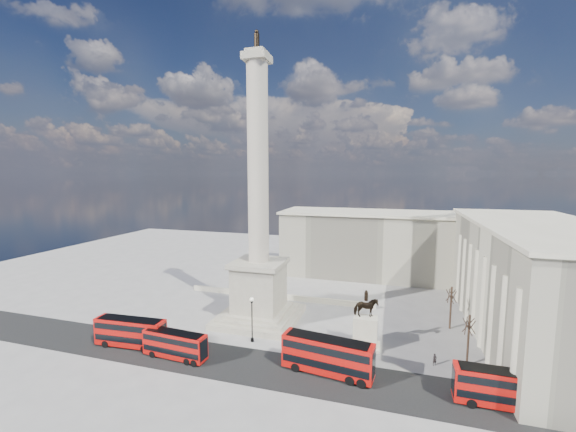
# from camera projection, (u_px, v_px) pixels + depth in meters

# --- Properties ---
(ground) EXTENTS (180.00, 180.00, 0.00)m
(ground) POSITION_uv_depth(u_px,v_px,m) (249.00, 331.00, 59.22)
(ground) COLOR #9D9994
(ground) RESTS_ON ground
(asphalt_road) EXTENTS (120.00, 9.00, 0.01)m
(asphalt_road) POSITION_uv_depth(u_px,v_px,m) (254.00, 366.00, 48.29)
(asphalt_road) COLOR black
(asphalt_road) RESTS_ON ground
(nelsons_column) EXTENTS (14.00, 14.00, 49.85)m
(nelsons_column) POSITION_uv_depth(u_px,v_px,m) (259.00, 249.00, 62.45)
(nelsons_column) COLOR #AEA791
(nelsons_column) RESTS_ON ground
(balustrade_wall) EXTENTS (40.00, 0.60, 1.10)m
(balustrade_wall) POSITION_uv_depth(u_px,v_px,m) (278.00, 296.00, 74.39)
(balustrade_wall) COLOR beige
(balustrade_wall) RESTS_ON ground
(building_east) EXTENTS (19.00, 46.00, 18.60)m
(building_east) POSITION_uv_depth(u_px,v_px,m) (540.00, 283.00, 54.91)
(building_east) COLOR beige
(building_east) RESTS_ON ground
(building_northeast) EXTENTS (51.00, 17.00, 16.60)m
(building_northeast) POSITION_uv_depth(u_px,v_px,m) (381.00, 244.00, 90.66)
(building_northeast) COLOR beige
(building_northeast) RESTS_ON ground
(red_bus_a) EXTENTS (11.08, 3.19, 4.44)m
(red_bus_a) POSITION_uv_depth(u_px,v_px,m) (131.00, 332.00, 53.50)
(red_bus_a) COLOR red
(red_bus_a) RESTS_ON ground
(red_bus_b) EXTENTS (9.76, 2.85, 3.91)m
(red_bus_b) POSITION_uv_depth(u_px,v_px,m) (175.00, 344.00, 50.19)
(red_bus_b) COLOR red
(red_bus_b) RESTS_ON ground
(red_bus_c) EXTENTS (12.31, 4.34, 4.89)m
(red_bus_c) POSITION_uv_depth(u_px,v_px,m) (328.00, 356.00, 46.13)
(red_bus_c) COLOR red
(red_bus_c) RESTS_ON ground
(red_bus_d) EXTENTS (10.76, 2.60, 4.36)m
(red_bus_d) POSITION_uv_depth(u_px,v_px,m) (506.00, 389.00, 39.42)
(red_bus_d) COLOR red
(red_bus_d) RESTS_ON ground
(victorian_lamp) EXTENTS (0.62, 0.62, 7.20)m
(victorian_lamp) POSITION_uv_depth(u_px,v_px,m) (252.00, 316.00, 54.90)
(victorian_lamp) COLOR black
(victorian_lamp) RESTS_ON ground
(equestrian_statue) EXTENTS (4.36, 3.27, 8.99)m
(equestrian_statue) POSITION_uv_depth(u_px,v_px,m) (365.00, 327.00, 53.19)
(equestrian_statue) COLOR beige
(equestrian_statue) RESTS_ON ground
(bare_tree_near) EXTENTS (1.73, 1.73, 7.58)m
(bare_tree_near) POSITION_uv_depth(u_px,v_px,m) (469.00, 324.00, 47.82)
(bare_tree_near) COLOR #332319
(bare_tree_near) RESTS_ON ground
(bare_tree_mid) EXTENTS (2.01, 2.01, 7.63)m
(bare_tree_mid) POSITION_uv_depth(u_px,v_px,m) (507.00, 322.00, 48.17)
(bare_tree_mid) COLOR #332319
(bare_tree_mid) RESTS_ON ground
(bare_tree_far) EXTENTS (1.88, 1.88, 7.68)m
(bare_tree_far) POSITION_uv_depth(u_px,v_px,m) (451.00, 294.00, 59.42)
(bare_tree_far) COLOR #332319
(bare_tree_far) RESTS_ON ground
(pedestrian_walking) EXTENTS (0.72, 0.64, 1.65)m
(pedestrian_walking) POSITION_uv_depth(u_px,v_px,m) (435.00, 360.00, 48.46)
(pedestrian_walking) COLOR black
(pedestrian_walking) RESTS_ON ground
(pedestrian_standing) EXTENTS (1.16, 1.06, 1.93)m
(pedestrian_standing) POSITION_uv_depth(u_px,v_px,m) (477.00, 379.00, 43.52)
(pedestrian_standing) COLOR black
(pedestrian_standing) RESTS_ON ground
(pedestrian_crossing) EXTENTS (0.85, 1.14, 1.80)m
(pedestrian_crossing) POSITION_uv_depth(u_px,v_px,m) (329.00, 354.00, 49.68)
(pedestrian_crossing) COLOR black
(pedestrian_crossing) RESTS_ON ground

